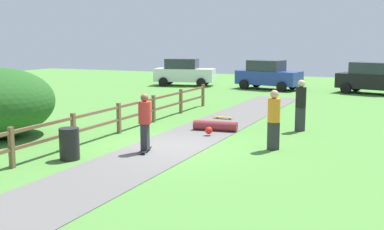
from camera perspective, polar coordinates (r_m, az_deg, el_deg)
The scene contains 12 objects.
ground_plane at distance 15.22m, azimuth -2.89°, elevation -3.81°, with size 60.00×60.00×0.00m, color #4C8438.
asphalt_path at distance 15.21m, azimuth -2.89°, elevation -3.77°, with size 2.40×28.00×0.02m, color #605E5B.
wooden_fence at distance 16.41m, azimuth -11.02°, elevation -0.64°, with size 0.12×18.12×1.10m.
trash_bin at distance 14.01m, azimuth -14.21°, elevation -3.31°, with size 0.56×0.56×0.90m, color black.
skater_riding at distance 14.35m, azimuth -5.57°, elevation -0.57°, with size 0.46×0.82×1.75m.
skater_fallen at distance 17.69m, azimuth 2.69°, elevation -1.32°, with size 1.65×1.33×0.36m.
skateboard_loose at distance 20.38m, azimuth 3.66°, elevation -0.27°, with size 0.81×0.22×0.08m.
bystander_orange at distance 14.88m, azimuth 9.60°, elevation -0.21°, with size 0.54×0.54×1.84m.
bystander_black at distance 18.05m, azimuth 12.65°, elevation 1.42°, with size 0.53×0.53×1.89m.
parked_car_black at distance 31.51m, azimuth 20.47°, elevation 4.08°, with size 4.49×2.77×1.92m.
parked_car_blue at distance 32.59m, azimuth 8.92°, elevation 4.69°, with size 4.44×2.59×1.92m.
parked_car_white at distance 34.69m, azimuth -0.95°, elevation 5.05°, with size 4.47×2.67×1.92m.
Camera 1 is at (6.77, -13.20, 3.39)m, focal length 45.39 mm.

